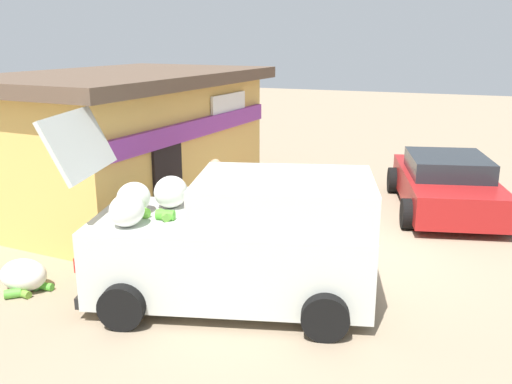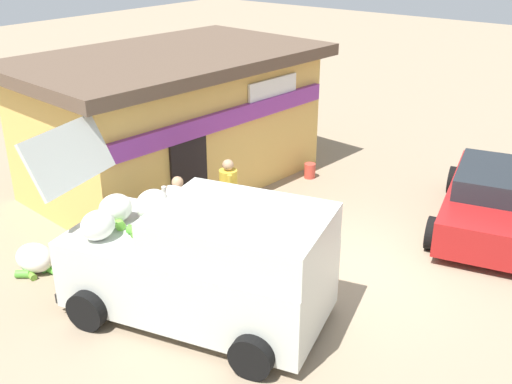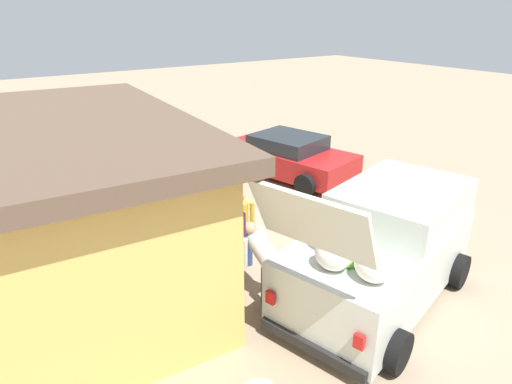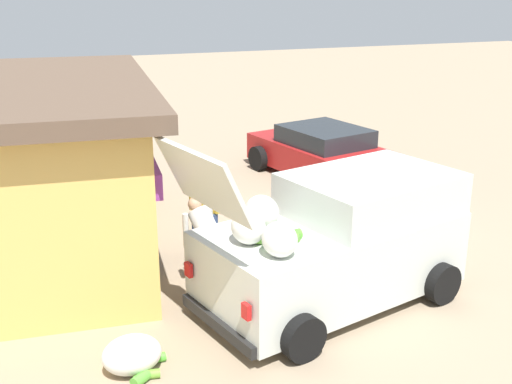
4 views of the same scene
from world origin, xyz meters
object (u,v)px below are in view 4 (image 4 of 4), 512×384
(delivery_van, at_px, (338,241))
(vendor_standing, at_px, (204,207))
(storefront_bar, at_px, (32,167))
(parked_sedan, at_px, (324,154))
(customer_bending, at_px, (206,236))
(paint_bucket, at_px, (149,191))
(unloaded_banana_pile, at_px, (133,355))

(delivery_van, distance_m, vendor_standing, 2.62)
(storefront_bar, height_order, parked_sedan, storefront_bar)
(delivery_van, bearing_deg, vendor_standing, 32.47)
(customer_bending, relative_size, paint_bucket, 4.01)
(vendor_standing, bearing_deg, delivery_van, -147.53)
(customer_bending, bearing_deg, paint_bucket, 0.73)
(vendor_standing, distance_m, unloaded_banana_pile, 3.60)
(unloaded_banana_pile, relative_size, paint_bucket, 2.72)
(customer_bending, xyz_separation_m, paint_bucket, (4.49, 0.06, -0.66))
(unloaded_banana_pile, distance_m, paint_bucket, 6.55)
(customer_bending, relative_size, unloaded_banana_pile, 1.47)
(customer_bending, distance_m, paint_bucket, 4.53)
(storefront_bar, height_order, paint_bucket, storefront_bar)
(storefront_bar, distance_m, customer_bending, 3.45)
(unloaded_banana_pile, height_order, paint_bucket, unloaded_banana_pile)
(customer_bending, bearing_deg, parked_sedan, -42.43)
(storefront_bar, xyz_separation_m, unloaded_banana_pile, (-4.29, -0.91, -1.30))
(customer_bending, bearing_deg, unloaded_banana_pile, 142.14)
(delivery_van, relative_size, parked_sedan, 1.06)
(parked_sedan, xyz_separation_m, vendor_standing, (-3.45, 3.92, 0.30))
(parked_sedan, bearing_deg, delivery_van, 156.04)
(vendor_standing, xyz_separation_m, customer_bending, (-1.16, 0.29, -0.05))
(delivery_van, height_order, paint_bucket, delivery_van)
(customer_bending, bearing_deg, vendor_standing, -14.07)
(storefront_bar, xyz_separation_m, vendor_standing, (-1.23, -2.68, -0.63))
(delivery_van, relative_size, unloaded_banana_pile, 4.82)
(storefront_bar, xyz_separation_m, parked_sedan, (2.22, -6.60, -0.93))
(unloaded_banana_pile, xyz_separation_m, paint_bucket, (6.39, -1.42, -0.05))
(storefront_bar, height_order, vendor_standing, storefront_bar)
(unloaded_banana_pile, bearing_deg, delivery_van, -74.98)
(unloaded_banana_pile, bearing_deg, customer_bending, -37.86)
(vendor_standing, xyz_separation_m, unloaded_banana_pile, (-3.06, 1.77, -0.66))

